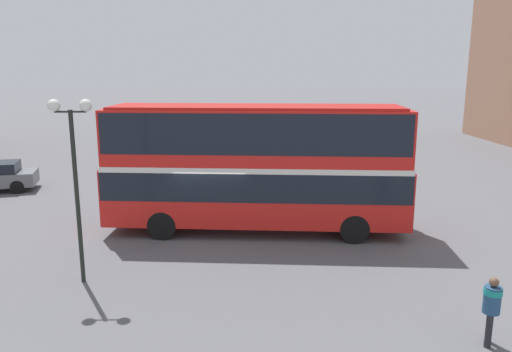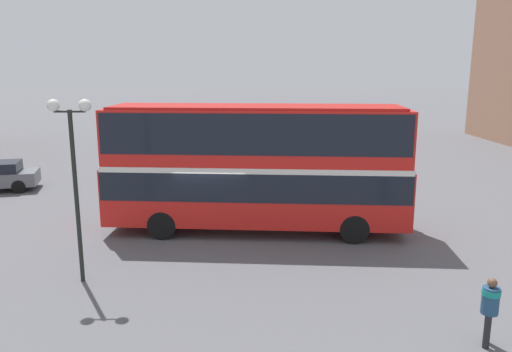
{
  "view_description": "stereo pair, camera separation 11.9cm",
  "coord_description": "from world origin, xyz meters",
  "px_view_note": "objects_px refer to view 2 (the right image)",
  "views": [
    {
      "loc": [
        0.92,
        -17.78,
        6.06
      ],
      "look_at": [
        1.67,
        0.18,
        2.12
      ],
      "focal_mm": 35.0,
      "sensor_mm": 36.0,
      "label": 1
    },
    {
      "loc": [
        1.03,
        -17.78,
        6.06
      ],
      "look_at": [
        1.67,
        0.18,
        2.12
      ],
      "focal_mm": 35.0,
      "sensor_mm": 36.0,
      "label": 2
    }
  ],
  "objects_px": {
    "parked_car_kerb_near": "(299,160)",
    "street_lamp_twin_globe": "(73,151)",
    "pedestrian_foreground": "(490,305)",
    "double_decker_bus": "(256,161)"
  },
  "relations": [
    {
      "from": "parked_car_kerb_near",
      "to": "street_lamp_twin_globe",
      "type": "relative_size",
      "value": 0.86
    },
    {
      "from": "parked_car_kerb_near",
      "to": "pedestrian_foreground",
      "type": "bearing_deg",
      "value": -98.49
    },
    {
      "from": "pedestrian_foreground",
      "to": "street_lamp_twin_globe",
      "type": "relative_size",
      "value": 0.31
    },
    {
      "from": "parked_car_kerb_near",
      "to": "street_lamp_twin_globe",
      "type": "xyz_separation_m",
      "value": [
        -8.04,
        -14.62,
        3.05
      ]
    },
    {
      "from": "pedestrian_foreground",
      "to": "parked_car_kerb_near",
      "type": "distance_m",
      "value": 18.49
    },
    {
      "from": "pedestrian_foreground",
      "to": "street_lamp_twin_globe",
      "type": "xyz_separation_m",
      "value": [
        -10.0,
        3.76,
        2.84
      ]
    },
    {
      "from": "parked_car_kerb_near",
      "to": "double_decker_bus",
      "type": "bearing_deg",
      "value": -120.21
    },
    {
      "from": "parked_car_kerb_near",
      "to": "street_lamp_twin_globe",
      "type": "bearing_deg",
      "value": -133.39
    },
    {
      "from": "pedestrian_foreground",
      "to": "double_decker_bus",
      "type": "bearing_deg",
      "value": -29.6
    },
    {
      "from": "pedestrian_foreground",
      "to": "parked_car_kerb_near",
      "type": "xyz_separation_m",
      "value": [
        -1.96,
        18.39,
        -0.2
      ]
    }
  ]
}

